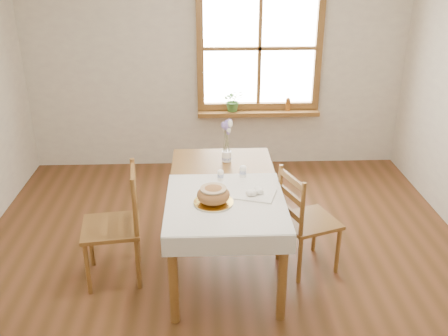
# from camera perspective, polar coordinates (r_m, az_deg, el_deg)

# --- Properties ---
(ground) EXTENTS (5.00, 5.00, 0.00)m
(ground) POSITION_cam_1_polar(r_m,az_deg,el_deg) (4.21, 0.17, -12.96)
(ground) COLOR brown
(ground) RESTS_ON ground
(room_walls) EXTENTS (4.60, 5.10, 2.65)m
(room_walls) POSITION_cam_1_polar(r_m,az_deg,el_deg) (3.46, 0.20, 10.24)
(room_walls) COLOR beige
(room_walls) RESTS_ON ground
(window) EXTENTS (1.46, 0.08, 1.46)m
(window) POSITION_cam_1_polar(r_m,az_deg,el_deg) (5.96, 4.08, 13.49)
(window) COLOR brown
(window) RESTS_ON ground
(window_sill) EXTENTS (1.46, 0.20, 0.05)m
(window_sill) POSITION_cam_1_polar(r_m,az_deg,el_deg) (6.08, 3.94, 6.32)
(window_sill) COLOR brown
(window_sill) RESTS_ON ground
(dining_table) EXTENTS (0.90, 1.60, 0.75)m
(dining_table) POSITION_cam_1_polar(r_m,az_deg,el_deg) (4.11, 0.00, -2.99)
(dining_table) COLOR brown
(dining_table) RESTS_ON ground
(table_linen) EXTENTS (0.91, 0.99, 0.01)m
(table_linen) POSITION_cam_1_polar(r_m,az_deg,el_deg) (3.80, 0.18, -3.86)
(table_linen) COLOR silver
(table_linen) RESTS_ON dining_table
(chair_left) EXTENTS (0.53, 0.51, 0.97)m
(chair_left) POSITION_cam_1_polar(r_m,az_deg,el_deg) (4.12, -12.82, -6.43)
(chair_left) COLOR brown
(chair_left) RESTS_ON ground
(chair_right) EXTENTS (0.56, 0.55, 0.91)m
(chair_right) POSITION_cam_1_polar(r_m,az_deg,el_deg) (4.22, 9.74, -5.83)
(chair_right) COLOR brown
(chair_right) RESTS_ON ground
(bread_plate) EXTENTS (0.34, 0.34, 0.02)m
(bread_plate) POSITION_cam_1_polar(r_m,az_deg,el_deg) (3.76, -1.21, -3.96)
(bread_plate) COLOR white
(bread_plate) RESTS_ON table_linen
(bread_loaf) EXTENTS (0.25, 0.25, 0.14)m
(bread_loaf) POSITION_cam_1_polar(r_m,az_deg,el_deg) (3.73, -1.22, -2.93)
(bread_loaf) COLOR olive
(bread_loaf) RESTS_ON bread_plate
(egg_napkin) EXTENTS (0.35, 0.32, 0.01)m
(egg_napkin) POSITION_cam_1_polar(r_m,az_deg,el_deg) (3.89, 3.63, -3.01)
(egg_napkin) COLOR silver
(egg_napkin) RESTS_ON table_linen
(eggs) EXTENTS (0.27, 0.26, 0.05)m
(eggs) POSITION_cam_1_polar(r_m,az_deg,el_deg) (3.88, 3.65, -2.60)
(eggs) COLOR white
(eggs) RESTS_ON egg_napkin
(salt_shaker) EXTENTS (0.06, 0.06, 0.09)m
(salt_shaker) POSITION_cam_1_polar(r_m,az_deg,el_deg) (4.11, -0.39, -0.77)
(salt_shaker) COLOR white
(salt_shaker) RESTS_ON table_linen
(pepper_shaker) EXTENTS (0.06, 0.06, 0.11)m
(pepper_shaker) POSITION_cam_1_polar(r_m,az_deg,el_deg) (4.17, 2.18, -0.35)
(pepper_shaker) COLOR white
(pepper_shaker) RESTS_ON table_linen
(flower_vase) EXTENTS (0.09, 0.09, 0.09)m
(flower_vase) POSITION_cam_1_polar(r_m,az_deg,el_deg) (4.49, 0.30, 1.26)
(flower_vase) COLOR white
(flower_vase) RESTS_ON dining_table
(lavender_bouquet) EXTENTS (0.15, 0.15, 0.28)m
(lavender_bouquet) POSITION_cam_1_polar(r_m,az_deg,el_deg) (4.42, 0.31, 3.52)
(lavender_bouquet) COLOR #6F5BA2
(lavender_bouquet) RESTS_ON flower_vase
(potted_plant) EXTENTS (0.27, 0.30, 0.20)m
(potted_plant) POSITION_cam_1_polar(r_m,az_deg,el_deg) (6.02, 1.06, 7.45)
(potted_plant) COLOR #3C6C2B
(potted_plant) RESTS_ON window_sill
(amber_bottle) EXTENTS (0.06, 0.06, 0.16)m
(amber_bottle) POSITION_cam_1_polar(r_m,az_deg,el_deg) (6.10, 7.32, 7.27)
(amber_bottle) COLOR #96561B
(amber_bottle) RESTS_ON window_sill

